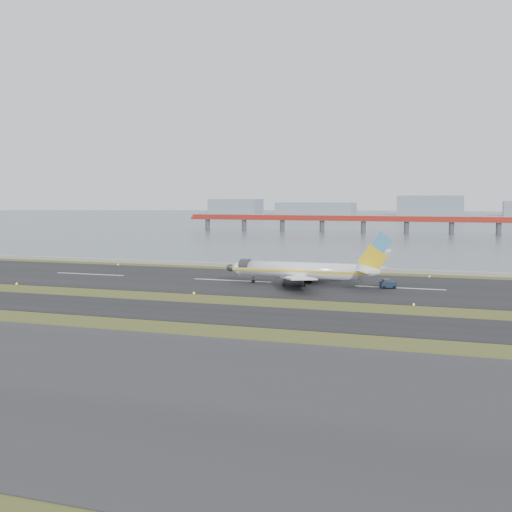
% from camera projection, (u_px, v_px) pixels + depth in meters
% --- Properties ---
extents(ground, '(1000.00, 1000.00, 0.00)m').
position_uv_depth(ground, '(178.00, 299.00, 127.33)').
color(ground, '#314418').
rests_on(ground, ground).
extents(taxiway_strip, '(1000.00, 18.00, 0.10)m').
position_uv_depth(taxiway_strip, '(150.00, 309.00, 116.01)').
color(taxiway_strip, black).
rests_on(taxiway_strip, ground).
extents(runway_strip, '(1000.00, 45.00, 0.10)m').
position_uv_depth(runway_strip, '(232.00, 281.00, 155.61)').
color(runway_strip, black).
rests_on(runway_strip, ground).
extents(seawall, '(1000.00, 2.50, 1.00)m').
position_uv_depth(seawall, '(269.00, 266.00, 183.87)').
color(seawall, '#969591').
rests_on(seawall, ground).
extents(bay_water, '(1400.00, 800.00, 1.30)m').
position_uv_depth(bay_water, '(407.00, 220.00, 561.14)').
color(bay_water, '#475A66').
rests_on(bay_water, ground).
extents(red_pier, '(260.00, 5.00, 10.20)m').
position_uv_depth(red_pier, '(407.00, 221.00, 356.03)').
color(red_pier, '#A6281C').
rests_on(red_pier, ground).
extents(far_shoreline, '(1400.00, 80.00, 60.50)m').
position_uv_depth(far_shoreline, '(434.00, 210.00, 707.12)').
color(far_shoreline, '#8894A1').
rests_on(far_shoreline, ground).
extents(airliner, '(38.52, 32.89, 12.80)m').
position_uv_depth(airliner, '(305.00, 271.00, 146.90)').
color(airliner, white).
rests_on(airliner, ground).
extents(pushback_tug, '(3.84, 3.03, 2.16)m').
position_uv_depth(pushback_tug, '(388.00, 284.00, 142.28)').
color(pushback_tug, '#152239').
rests_on(pushback_tug, ground).
extents(workboat_near, '(8.12, 5.44, 1.90)m').
position_uv_depth(workboat_near, '(379.00, 250.00, 237.92)').
color(workboat_near, white).
rests_on(workboat_near, ground).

